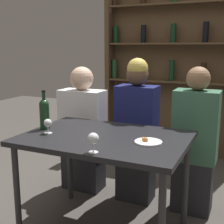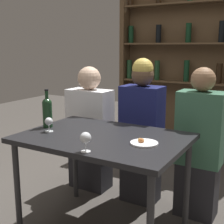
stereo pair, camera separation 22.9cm
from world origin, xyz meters
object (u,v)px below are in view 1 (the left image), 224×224
Objects in this scene: wine_bottle at (44,112)px; wine_glass_0 at (93,139)px; seated_person_right at (195,145)px; wine_glass_1 at (48,124)px; seated_person_left at (83,133)px; seated_person_center at (136,133)px; food_plate_0 at (148,142)px.

wine_bottle is 2.44× the size of wine_glass_0.
wine_bottle is 0.24× the size of seated_person_right.
wine_bottle reaches higher than wine_glass_1.
seated_person_center is at bearing -0.00° from seated_person_left.
food_plate_0 is at bearing 52.91° from wine_glass_0.
wine_glass_1 is (0.10, -0.10, -0.06)m from wine_bottle.
wine_glass_0 is 1.13× the size of wine_glass_1.
wine_bottle is 1.24m from seated_person_right.
seated_person_center reaches higher than wine_bottle.
wine_glass_0 is 0.55m from wine_glass_1.
wine_glass_0 is 0.67× the size of food_plate_0.
seated_person_right is at bearing 30.33° from wine_bottle.
food_plate_0 is 0.14× the size of seated_person_center.
wine_glass_0 is at bearing -115.13° from seated_person_right.
seated_person_left reaches higher than food_plate_0.
seated_person_right is at bearing 64.87° from wine_glass_0.
seated_person_center reaches higher than wine_glass_1.
wine_glass_1 is 0.59× the size of food_plate_0.
seated_person_center is at bearing -180.00° from seated_person_right.
seated_person_center is at bearing 48.86° from wine_bottle.
seated_person_center reaches higher than seated_person_left.
seated_person_right reaches higher than food_plate_0.
wine_glass_0 is at bearing -86.00° from seated_person_center.
wine_bottle is 0.15m from wine_glass_1.
wine_glass_1 is 0.08× the size of seated_person_center.
seated_person_left is 0.98× the size of seated_person_right.
wine_glass_0 is 0.10× the size of seated_person_center.
wine_glass_1 reaches higher than food_plate_0.
wine_bottle reaches higher than wine_glass_0.
food_plate_0 is at bearing -107.98° from seated_person_right.
wine_bottle is at bearing -131.14° from seated_person_center.
seated_person_left reaches higher than wine_bottle.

